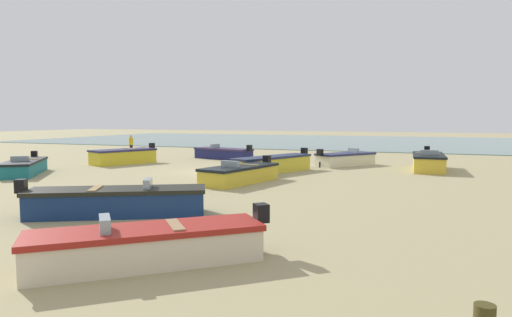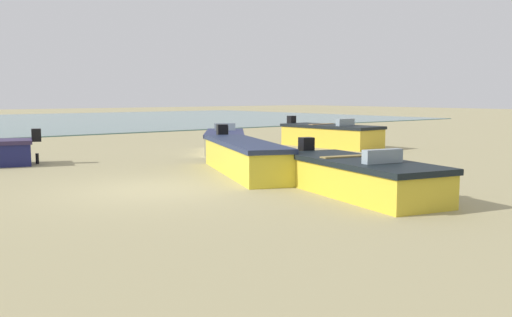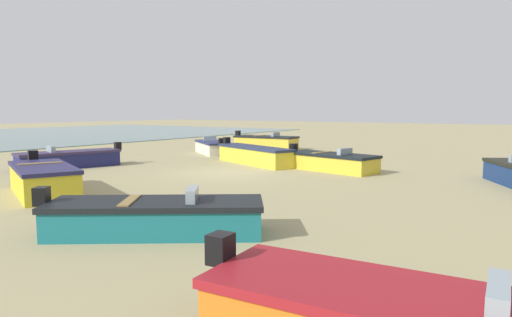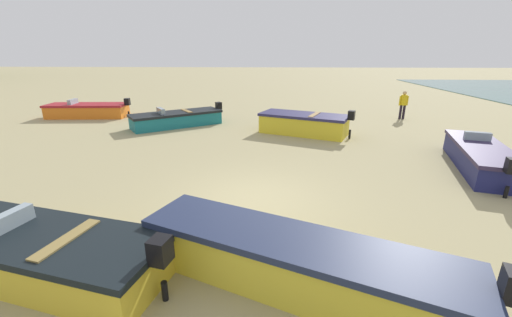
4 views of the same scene
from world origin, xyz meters
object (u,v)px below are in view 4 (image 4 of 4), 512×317
boat_orange_4 (88,110)px  boat_teal_7 (177,119)px  boat_navy_8 (481,157)px  boat_yellow_9 (47,254)px  boat_yellow_0 (304,124)px  beach_walker_foreground (403,103)px  boat_yellow_1 (296,264)px

boat_orange_4 → boat_teal_7: bearing=-113.8°
boat_navy_8 → boat_yellow_9: size_ratio=1.05×
boat_navy_8 → boat_yellow_9: boat_navy_8 is taller
boat_yellow_0 → boat_orange_4: 13.03m
boat_orange_4 → boat_teal_7: boat_orange_4 is taller
boat_yellow_0 → boat_orange_4: size_ratio=0.90×
beach_walker_foreground → boat_yellow_9: bearing=-135.0°
boat_yellow_9 → beach_walker_foreground: beach_walker_foreground is taller
boat_yellow_0 → boat_teal_7: 6.65m
boat_teal_7 → boat_navy_8: boat_navy_8 is taller
boat_yellow_9 → boat_navy_8: bearing=-48.3°
beach_walker_foreground → boat_orange_4: bearing=174.6°
boat_yellow_1 → boat_yellow_9: boat_yellow_1 is taller
boat_yellow_1 → boat_yellow_9: size_ratio=1.17×
boat_yellow_0 → boat_yellow_9: boat_yellow_0 is taller
boat_orange_4 → boat_navy_8: size_ratio=1.00×
boat_yellow_0 → boat_yellow_9: size_ratio=0.95×
boat_orange_4 → boat_yellow_9: (-13.94, -7.24, -0.00)m
boat_orange_4 → boat_yellow_0: bearing=-109.8°
boat_navy_8 → beach_walker_foreground: bearing=102.4°
boat_yellow_0 → boat_navy_8: 7.10m
boat_yellow_9 → boat_yellow_0: bearing=-14.0°
boat_orange_4 → boat_yellow_9: boat_orange_4 is taller
boat_orange_4 → beach_walker_foreground: size_ratio=3.03×
boat_orange_4 → boat_navy_8: boat_orange_4 is taller
boat_orange_4 → boat_yellow_9: size_ratio=1.06×
boat_yellow_1 → boat_teal_7: 13.11m
boat_yellow_0 → boat_yellow_1: size_ratio=0.81×
boat_navy_8 → beach_walker_foreground: 8.46m
boat_teal_7 → boat_yellow_0: bearing=-137.0°
boat_teal_7 → boat_yellow_9: size_ratio=1.00×
boat_orange_4 → boat_navy_8: bearing=-118.4°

